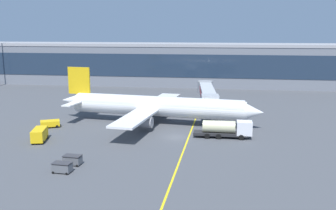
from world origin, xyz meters
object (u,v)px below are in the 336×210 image
at_px(fuel_tanker, 227,129).
at_px(pushback_tug, 50,123).
at_px(baggage_cart_0, 62,167).
at_px(main_airliner, 156,106).
at_px(crew_van, 40,134).
at_px(baggage_cart_1, 72,160).

bearing_deg(fuel_tanker, pushback_tug, 175.93).
xyz_separation_m(fuel_tanker, baggage_cart_0, (-23.11, -21.15, -0.96)).
height_order(main_airliner, crew_van, main_airliner).
bearing_deg(crew_van, fuel_tanker, 11.84).
distance_m(main_airliner, pushback_tug, 22.21).
xyz_separation_m(pushback_tug, baggage_cart_0, (12.89, -23.71, -0.07)).
relative_size(fuel_tanker, baggage_cart_1, 3.92).
bearing_deg(crew_van, pushback_tug, 104.36).
xyz_separation_m(main_airliner, baggage_cart_0, (-8.16, -30.18, -2.99)).
xyz_separation_m(fuel_tanker, baggage_cart_1, (-22.88, -17.95, -0.96)).
bearing_deg(crew_van, baggage_cart_0, -53.53).
xyz_separation_m(pushback_tug, baggage_cart_1, (13.12, -20.52, -0.07)).
bearing_deg(baggage_cart_0, crew_van, 126.47).
height_order(main_airliner, baggage_cart_1, main_airliner).
xyz_separation_m(baggage_cart_0, baggage_cart_1, (0.24, 3.19, 0.00)).
relative_size(main_airliner, baggage_cart_0, 16.32).
relative_size(pushback_tug, crew_van, 0.83).
distance_m(pushback_tug, crew_van, 9.92).
xyz_separation_m(main_airliner, baggage_cart_1, (-7.92, -26.99, -2.99)).
distance_m(fuel_tanker, baggage_cart_1, 29.10).
bearing_deg(baggage_cart_1, pushback_tug, 122.60).
xyz_separation_m(fuel_tanker, pushback_tug, (-36.00, 2.56, -0.90)).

